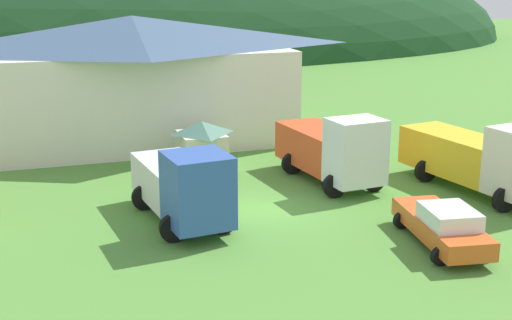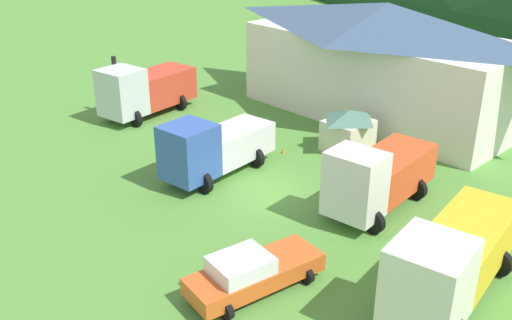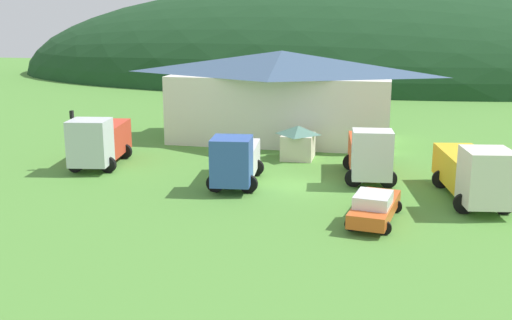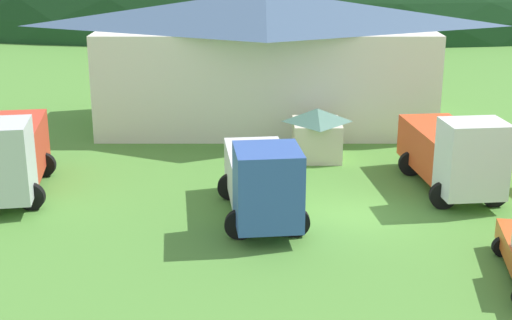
% 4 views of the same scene
% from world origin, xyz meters
% --- Properties ---
extents(ground_plane, '(200.00, 200.00, 0.00)m').
position_xyz_m(ground_plane, '(0.00, 0.00, 0.00)').
color(ground_plane, '#518C38').
extents(forested_hill_backdrop, '(122.49, 60.00, 32.03)m').
position_xyz_m(forested_hill_backdrop, '(0.00, 71.37, 0.00)').
color(forested_hill_backdrop, '#193D1E').
rests_on(forested_hill_backdrop, ground).
extents(depot_building, '(19.43, 8.83, 7.54)m').
position_xyz_m(depot_building, '(-3.50, 14.08, 3.88)').
color(depot_building, white).
rests_on(depot_building, ground).
extents(play_shed_cream, '(2.47, 2.76, 2.49)m').
position_xyz_m(play_shed_cream, '(-1.07, 7.55, 1.28)').
color(play_shed_cream, beige).
rests_on(play_shed_cream, ground).
extents(tow_truck_silver, '(3.99, 7.24, 3.62)m').
position_xyz_m(tow_truck_silver, '(-14.40, 2.32, 1.85)').
color(tow_truck_silver, silver).
rests_on(tow_truck_silver, ground).
extents(box_truck_blue, '(3.56, 7.00, 3.36)m').
position_xyz_m(box_truck_blue, '(-3.79, -0.48, 1.67)').
color(box_truck_blue, '#3356AD').
rests_on(box_truck_blue, ground).
extents(heavy_rig_white, '(3.66, 7.09, 3.57)m').
position_xyz_m(heavy_rig_white, '(4.30, 2.86, 1.72)').
color(heavy_rig_white, white).
rests_on(heavy_rig_white, ground).
extents(traffic_cone_near_pickup, '(0.36, 0.36, 0.64)m').
position_xyz_m(traffic_cone_near_pickup, '(-3.33, 4.43, 0.00)').
color(traffic_cone_near_pickup, orange).
rests_on(traffic_cone_near_pickup, ground).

